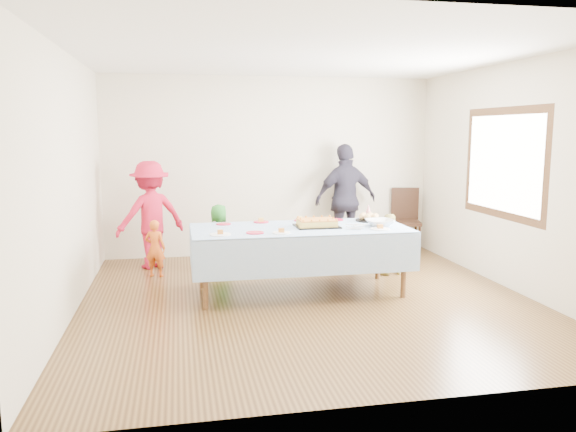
{
  "coord_description": "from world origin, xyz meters",
  "views": [
    {
      "loc": [
        -1.4,
        -5.98,
        1.88
      ],
      "look_at": [
        -0.17,
        0.3,
        0.92
      ],
      "focal_mm": 35.0,
      "sensor_mm": 36.0,
      "label": 1
    }
  ],
  "objects_px": {
    "dining_chair": "(405,216)",
    "party_table": "(300,232)",
    "adult_left": "(151,215)",
    "birthday_cake": "(317,223)"
  },
  "relations": [
    {
      "from": "dining_chair",
      "to": "party_table",
      "type": "bearing_deg",
      "value": -122.18
    },
    {
      "from": "adult_left",
      "to": "party_table",
      "type": "bearing_deg",
      "value": 115.88
    },
    {
      "from": "party_table",
      "to": "birthday_cake",
      "type": "height_order",
      "value": "birthday_cake"
    },
    {
      "from": "dining_chair",
      "to": "adult_left",
      "type": "relative_size",
      "value": 0.67
    },
    {
      "from": "party_table",
      "to": "adult_left",
      "type": "distance_m",
      "value": 2.38
    },
    {
      "from": "birthday_cake",
      "to": "adult_left",
      "type": "distance_m",
      "value": 2.53
    },
    {
      "from": "party_table",
      "to": "birthday_cake",
      "type": "distance_m",
      "value": 0.22
    },
    {
      "from": "party_table",
      "to": "dining_chair",
      "type": "relative_size",
      "value": 2.51
    },
    {
      "from": "birthday_cake",
      "to": "adult_left",
      "type": "relative_size",
      "value": 0.34
    },
    {
      "from": "birthday_cake",
      "to": "adult_left",
      "type": "height_order",
      "value": "adult_left"
    }
  ]
}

